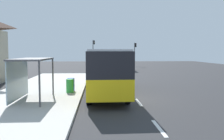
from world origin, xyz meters
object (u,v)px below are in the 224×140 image
traffic_light_near_side (135,51)px  bus (105,68)px  white_van (125,62)px  traffic_light_far_side (93,49)px  recycling_bin_green (70,86)px  bus_shelter (27,68)px  sedan_near (120,62)px  recycling_bin_blue (71,84)px

traffic_light_near_side → bus: bearing=-102.5°
traffic_light_near_side → white_van: bearing=-107.6°
white_van → traffic_light_near_side: 11.09m
white_van → traffic_light_far_side: (-5.31, 11.22, 2.25)m
recycling_bin_green → bus_shelter: bearing=-130.2°
sedan_near → recycling_bin_blue: size_ratio=4.67×
bus → traffic_light_far_side: (-1.39, 33.29, 1.75)m
bus → recycling_bin_blue: size_ratio=11.65×
recycling_bin_blue → traffic_light_far_side: traffic_light_far_side is taller
white_van → recycling_bin_blue: bearing=-106.3°
recycling_bin_green → recycling_bin_blue: same height
bus → recycling_bin_blue: (-2.49, 0.21, -1.19)m
bus → recycling_bin_blue: 2.76m
white_van → traffic_light_far_side: size_ratio=0.96×
white_van → recycling_bin_green: size_ratio=5.52×
sedan_near → traffic_light_near_side: size_ratio=0.91×
recycling_bin_blue → traffic_light_far_side: bearing=88.1°
bus → white_van: (3.91, 22.08, -0.50)m
white_van → traffic_light_near_side: size_ratio=1.08×
recycling_bin_blue → sedan_near: bearing=78.6°
white_van → recycling_bin_blue: white_van is taller
traffic_light_near_side → traffic_light_far_side: bearing=174.7°
white_van → bus_shelter: (-8.61, -25.18, 0.75)m
white_van → sedan_near: (0.10, 10.29, -0.55)m
white_van → traffic_light_near_side: (3.30, 10.42, 1.90)m
sedan_near → recycling_bin_green: (-6.50, -32.85, -0.14)m
bus → recycling_bin_green: 2.80m
traffic_light_near_side → bus_shelter: (-11.91, -35.60, -1.15)m
recycling_bin_blue → bus_shelter: 4.24m
traffic_light_near_side → recycling_bin_blue: bearing=-106.7°
recycling_bin_green → bus_shelter: (-2.21, -2.62, 1.44)m
white_van → sedan_near: size_ratio=1.18×
sedan_near → bus_shelter: bus_shelter is taller
traffic_light_far_side → bus_shelter: 36.58m
bus → white_van: size_ratio=2.11×
traffic_light_near_side → traffic_light_far_side: size_ratio=0.90×
sedan_near → traffic_light_near_side: (3.20, 0.13, 2.45)m
white_van → bus: bearing=-100.1°
traffic_light_near_side → traffic_light_far_side: (-8.61, 0.80, 0.35)m
sedan_near → traffic_light_far_side: size_ratio=0.82×
bus → traffic_light_near_side: (7.21, 32.49, 1.40)m
bus_shelter → bus: bearing=33.4°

